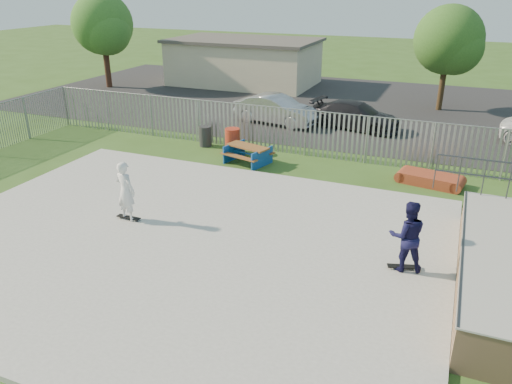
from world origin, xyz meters
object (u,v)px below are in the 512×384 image
at_px(car_dark, 356,115).
at_px(tree_mid, 449,40).
at_px(picnic_table, 248,154).
at_px(funbox, 430,179).
at_px(tree_left, 102,24).
at_px(trash_bin_grey, 205,136).
at_px(car_silver, 276,110).
at_px(skater_white, 126,191).
at_px(trash_bin_red, 233,141).
at_px(skater_navy, 407,236).

xyz_separation_m(car_dark, tree_mid, (3.69, 5.90, 3.27)).
bearing_deg(picnic_table, funbox, 18.80).
bearing_deg(tree_mid, tree_left, -175.33).
height_order(trash_bin_grey, car_silver, car_silver).
relative_size(car_silver, car_dark, 0.97).
bearing_deg(trash_bin_grey, tree_left, 143.09).
distance_m(trash_bin_grey, car_silver, 5.17).
height_order(trash_bin_grey, skater_white, skater_white).
height_order(funbox, car_silver, car_silver).
relative_size(tree_left, tree_mid, 1.08).
distance_m(picnic_table, tree_mid, 14.93).
bearing_deg(funbox, tree_left, 165.11).
height_order(trash_bin_red, trash_bin_grey, trash_bin_red).
distance_m(skater_navy, skater_white, 8.32).
bearing_deg(tree_mid, funbox, -87.70).
bearing_deg(car_silver, picnic_table, -160.15).
distance_m(tree_left, skater_navy, 28.68).
bearing_deg(tree_left, tree_mid, 4.67).
height_order(skater_navy, skater_white, same).
bearing_deg(skater_navy, tree_left, -54.20).
distance_m(car_silver, skater_navy, 15.02).
bearing_deg(car_dark, skater_navy, -151.88).
bearing_deg(skater_navy, picnic_table, -58.39).
height_order(trash_bin_grey, car_dark, car_dark).
xyz_separation_m(trash_bin_red, skater_white, (-0.05, -7.61, 0.55)).
xyz_separation_m(trash_bin_red, tree_left, (-14.36, 10.00, 3.75)).
bearing_deg(tree_mid, car_silver, -139.94).
relative_size(picnic_table, car_dark, 0.45).
bearing_deg(skater_navy, trash_bin_red, -58.30).
bearing_deg(tree_mid, trash_bin_grey, -129.54).
relative_size(tree_left, skater_navy, 3.36).
xyz_separation_m(trash_bin_grey, skater_navy, (9.82, -7.71, 0.64)).
bearing_deg(trash_bin_grey, tree_mid, 50.46).
xyz_separation_m(picnic_table, car_silver, (-1.07, 6.29, 0.38)).
xyz_separation_m(tree_left, skater_white, (14.31, -17.62, -3.20)).
xyz_separation_m(car_silver, tree_left, (-14.46, 4.73, 3.53)).
distance_m(trash_bin_red, tree_mid, 14.62).
bearing_deg(trash_bin_grey, skater_navy, -38.15).
distance_m(car_dark, tree_left, 19.34).
relative_size(trash_bin_red, trash_bin_grey, 1.18).
xyz_separation_m(trash_bin_grey, tree_mid, (9.44, 11.43, 3.51)).
bearing_deg(car_dark, skater_white, 173.60).
xyz_separation_m(trash_bin_red, trash_bin_grey, (-1.55, 0.38, -0.08)).
relative_size(trash_bin_grey, skater_white, 0.49).
xyz_separation_m(picnic_table, skater_white, (-1.22, -6.60, 0.72)).
bearing_deg(car_silver, tree_left, 82.08).
height_order(funbox, trash_bin_grey, trash_bin_grey).
distance_m(car_silver, car_dark, 4.15).
distance_m(picnic_table, car_dark, 7.57).
distance_m(car_silver, skater_white, 12.89).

